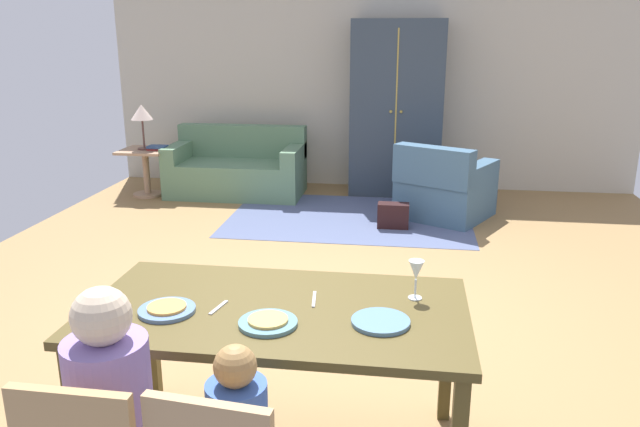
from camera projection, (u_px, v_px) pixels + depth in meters
name	position (u px, v px, depth m)	size (l,w,h in m)	color
ground_plane	(339.00, 280.00, 5.08)	(6.68, 6.59, 0.02)	olive
back_wall	(370.00, 81.00, 7.87)	(6.68, 0.10, 2.70)	beige
dining_table	(277.00, 322.00, 2.79)	(1.70, 0.91, 0.76)	#4F421D
plate_near_man	(167.00, 310.00, 2.72)	(0.25, 0.25, 0.02)	#5778A0
pizza_near_man	(167.00, 307.00, 2.72)	(0.17, 0.17, 0.01)	gold
plate_near_child	(268.00, 323.00, 2.60)	(0.25, 0.25, 0.02)	slate
pizza_near_child	(268.00, 320.00, 2.60)	(0.17, 0.17, 0.01)	gold
plate_near_woman	(381.00, 322.00, 2.61)	(0.25, 0.25, 0.02)	#547C9D
wine_glass	(416.00, 272.00, 2.82)	(0.07, 0.07, 0.19)	silver
fork	(219.00, 307.00, 2.76)	(0.02, 0.15, 0.01)	silver
knife	(314.00, 299.00, 2.85)	(0.01, 0.17, 0.01)	silver
area_rug	(349.00, 217.00, 6.76)	(2.60, 1.80, 0.01)	slate
couch	(237.00, 170.00, 7.69)	(1.63, 0.86, 0.82)	#5D8260
armchair	(444.00, 189.00, 6.68)	(1.15, 1.16, 0.82)	#3F5F79
armoire	(397.00, 109.00, 7.54)	(1.10, 0.59, 2.10)	#323E4B
side_table	(146.00, 166.00, 7.58)	(0.56, 0.56, 0.58)	tan
table_lamp	(142.00, 114.00, 7.40)	(0.26, 0.26, 0.54)	brown
book_lower	(158.00, 149.00, 7.47)	(0.22, 0.16, 0.03)	maroon
book_upper	(157.00, 147.00, 7.45)	(0.22, 0.16, 0.03)	#2F4B77
handbag	(393.00, 216.00, 6.37)	(0.32, 0.16, 0.26)	black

